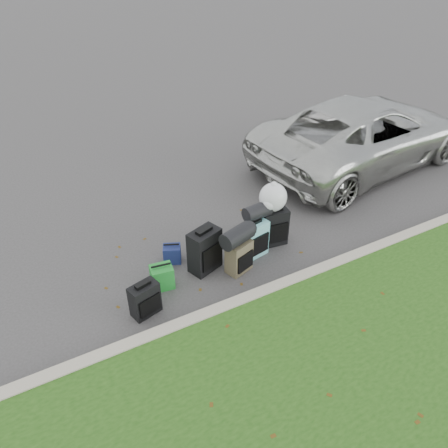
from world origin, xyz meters
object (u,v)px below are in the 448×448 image
suitcase_large_black_left (205,250)px  suitcase_teal (254,239)px  suitcase_olive (239,257)px  tote_navy (172,254)px  suv (364,133)px  suitcase_small_black (145,299)px  suitcase_large_black_right (274,227)px  tote_green (162,277)px

suitcase_large_black_left → suitcase_teal: suitcase_large_black_left is taller
suitcase_large_black_left → suitcase_teal: (0.84, -0.06, -0.04)m
suitcase_large_black_left → suitcase_olive: 0.53m
suitcase_olive → suitcase_teal: suitcase_teal is taller
suitcase_large_black_left → tote_navy: bearing=114.1°
suv → suitcase_small_black: 6.10m
suitcase_small_black → tote_navy: size_ratio=1.70×
suitcase_teal → suitcase_small_black: bearing=-179.1°
suitcase_olive → suitcase_large_black_right: 0.92m
suitcase_olive → tote_navy: (-0.81, 0.69, -0.12)m
suitcase_large_black_right → suv: bearing=33.1°
tote_navy → suitcase_large_black_right: bearing=12.2°
suv → suitcase_teal: 4.13m
suv → tote_navy: bearing=96.6°
suitcase_teal → suitcase_large_black_right: size_ratio=0.95×
suitcase_olive → tote_navy: bearing=122.1°
suitcase_olive → suitcase_teal: bearing=11.6°
suitcase_large_black_left → suitcase_small_black: bearing=-177.2°
suitcase_large_black_right → tote_navy: (-1.67, 0.35, -0.18)m
suitcase_small_black → suitcase_large_black_left: suitcase_large_black_left is taller
suv → suitcase_olive: 4.59m
suitcase_small_black → suitcase_large_black_right: size_ratio=0.77×
suitcase_large_black_right → suitcase_teal: bearing=-158.2°
suitcase_large_black_left → suv: bearing=-0.2°
suitcase_small_black → suitcase_olive: bearing=-8.4°
suv → tote_green: suv is taller
suitcase_small_black → suitcase_large_black_left: (1.13, 0.46, 0.10)m
suitcase_large_black_right → suitcase_large_black_left: bearing=-169.7°
suitcase_teal → suitcase_large_black_right: bearing=3.1°
suitcase_large_black_left → tote_green: bearing=166.3°
tote_green → tote_navy: bearing=61.4°
suitcase_small_black → tote_green: bearing=29.5°
suitcase_large_black_right → tote_navy: suitcase_large_black_right is taller
suitcase_teal → suitcase_large_black_right: 0.46m
suitcase_small_black → suitcase_teal: (1.97, 0.40, 0.06)m
suv → suitcase_olive: size_ratio=9.73×
suitcase_teal → suitcase_large_black_left: bearing=165.4°
suitcase_large_black_left → tote_green: suitcase_large_black_left is taller
suitcase_large_black_left → tote_navy: 0.59m
suv → suitcase_teal: suv is taller
suitcase_olive → suitcase_large_black_right: size_ratio=0.83×
suitcase_large_black_right → tote_navy: 1.71m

